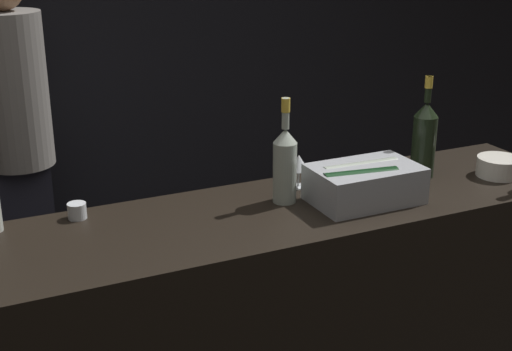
# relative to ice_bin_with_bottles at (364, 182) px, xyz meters

# --- Properties ---
(wall_back_chalkboard) EXTENTS (6.40, 0.06, 2.80)m
(wall_back_chalkboard) POSITION_rel_ice_bin_with_bottles_xyz_m (-0.36, 2.14, 0.24)
(wall_back_chalkboard) COLOR black
(wall_back_chalkboard) RESTS_ON ground_plane
(ice_bin_with_bottles) EXTENTS (0.37, 0.23, 0.13)m
(ice_bin_with_bottles) POSITION_rel_ice_bin_with_bottles_xyz_m (0.00, 0.00, 0.00)
(ice_bin_with_bottles) COLOR #9EA0A5
(ice_bin_with_bottles) RESTS_ON bar_counter
(bowl_white) EXTENTS (0.16, 0.16, 0.07)m
(bowl_white) POSITION_rel_ice_bin_with_bottles_xyz_m (0.60, 0.00, -0.03)
(bowl_white) COLOR silver
(bowl_white) RESTS_ON bar_counter
(wine_glass) EXTENTS (0.07, 0.07, 0.12)m
(wine_glass) POSITION_rel_ice_bin_with_bottles_xyz_m (-0.14, 0.21, 0.02)
(wine_glass) COLOR silver
(wine_glass) RESTS_ON bar_counter
(candle_votive) EXTENTS (0.06, 0.06, 0.05)m
(candle_votive) POSITION_rel_ice_bin_with_bottles_xyz_m (-0.92, 0.27, -0.04)
(candle_votive) COLOR silver
(candle_votive) RESTS_ON bar_counter
(rose_wine_bottle) EXTENTS (0.08, 0.08, 0.36)m
(rose_wine_bottle) POSITION_rel_ice_bin_with_bottles_xyz_m (-0.24, 0.11, 0.07)
(rose_wine_bottle) COLOR #9EA899
(rose_wine_bottle) RESTS_ON bar_counter
(champagne_bottle) EXTENTS (0.09, 0.09, 0.38)m
(champagne_bottle) POSITION_rel_ice_bin_with_bottles_xyz_m (0.34, 0.12, 0.08)
(champagne_bottle) COLOR black
(champagne_bottle) RESTS_ON bar_counter
(person_blond_tee) EXTENTS (0.34, 0.34, 1.81)m
(person_blond_tee) POSITION_rel_ice_bin_with_bottles_xyz_m (-0.93, 1.69, -0.15)
(person_blond_tee) COLOR black
(person_blond_tee) RESTS_ON ground_plane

